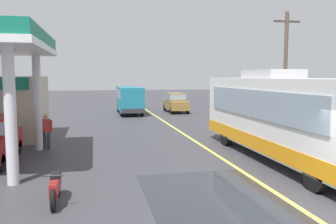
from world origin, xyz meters
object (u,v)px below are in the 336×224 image
(motorcycle_parked_forecourt, at_px, (56,187))
(car_trailing_behind_bus, at_px, (176,102))
(coach_bus_main, at_px, (283,118))
(minibus_opposing_lane, at_px, (129,98))
(pedestrian_near_pump, at_px, (46,129))

(motorcycle_parked_forecourt, bearing_deg, car_trailing_behind_bus, 69.27)
(coach_bus_main, relative_size, motorcycle_parked_forecourt, 6.13)
(minibus_opposing_lane, xyz_separation_m, pedestrian_near_pump, (-5.36, -14.86, -0.54))
(coach_bus_main, relative_size, car_trailing_behind_bus, 2.63)
(motorcycle_parked_forecourt, bearing_deg, pedestrian_near_pump, 98.80)
(motorcycle_parked_forecourt, xyz_separation_m, pedestrian_near_pump, (-1.16, 7.47, 0.49))
(coach_bus_main, distance_m, car_trailing_behind_bus, 19.59)
(motorcycle_parked_forecourt, height_order, car_trailing_behind_bus, car_trailing_behind_bus)
(minibus_opposing_lane, bearing_deg, pedestrian_near_pump, -109.83)
(car_trailing_behind_bus, bearing_deg, pedestrian_near_pump, -122.53)
(coach_bus_main, xyz_separation_m, motorcycle_parked_forecourt, (-8.54, -3.25, -1.28))
(coach_bus_main, bearing_deg, motorcycle_parked_forecourt, -159.13)
(coach_bus_main, bearing_deg, car_trailing_behind_bus, 89.70)
(motorcycle_parked_forecourt, xyz_separation_m, car_trailing_behind_bus, (8.64, 22.84, 0.57))
(minibus_opposing_lane, bearing_deg, coach_bus_main, -77.20)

